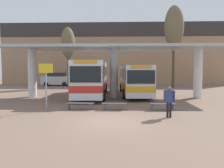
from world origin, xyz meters
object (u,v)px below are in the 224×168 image
Objects in this scene: info_sign_platform at (46,77)px; poplar_tree_behind_left at (68,43)px; parked_car_street at (57,79)px; waiting_bench_near_pillar at (80,104)px; poplar_tree_behind_right at (174,28)px; waiting_bench_far_platform at (114,105)px; transit_bus_left_bay at (92,77)px; transit_bus_center_bay at (134,78)px; waiting_bench_mid_platform at (163,105)px; pedestrian_waiting at (169,99)px.

poplar_tree_behind_left is (-2.56, 16.68, 4.05)m from info_sign_platform.
parked_car_street is (-2.65, 3.25, -5.24)m from poplar_tree_behind_left.
waiting_bench_near_pillar is 21.26m from poplar_tree_behind_right.
waiting_bench_far_platform is (2.31, 0.00, -0.01)m from waiting_bench_near_pillar.
transit_bus_left_bay is 14.39m from parked_car_street.
transit_bus_center_bay is 9.68m from waiting_bench_near_pillar.
waiting_bench_near_pillar is 17.91m from poplar_tree_behind_left.
waiting_bench_far_platform is (2.43, -7.09, -1.56)m from transit_bus_left_bay.
info_sign_platform is 0.67× the size of parked_car_street.
transit_bus_left_bay is at bearing 17.48° from transit_bus_center_bay.
waiting_bench_mid_platform is 1.02× the size of waiting_bench_far_platform.
pedestrian_waiting is at bearing -21.35° from waiting_bench_near_pillar.
transit_bus_left_bay reaches higher than pedestrian_waiting.
waiting_bench_mid_platform and waiting_bench_far_platform have the same top height.
waiting_bench_far_platform is 18.66m from poplar_tree_behind_left.
poplar_tree_behind_right is (10.19, 16.80, 8.10)m from waiting_bench_near_pillar.
transit_bus_center_bay is 1.31× the size of poplar_tree_behind_left.
info_sign_platform reaches higher than waiting_bench_far_platform.
transit_bus_left_bay reaches higher than transit_bus_center_bay.
poplar_tree_behind_left is (-4.60, 9.15, 4.36)m from transit_bus_left_bay.
waiting_bench_near_pillar is at bearing -73.81° from poplar_tree_behind_left.
poplar_tree_behind_left is at bearing -65.56° from transit_bus_left_bay.
info_sign_platform is at bearing -125.59° from poplar_tree_behind_right.
transit_bus_center_bay is 11.07m from info_sign_platform.
transit_bus_left_bay is at bearing 74.87° from info_sign_platform.
waiting_bench_far_platform is at bearing 176.31° from pedestrian_waiting.
waiting_bench_far_platform is (-3.25, 0.00, -0.00)m from waiting_bench_mid_platform.
waiting_bench_near_pillar and waiting_bench_far_platform have the same top height.
pedestrian_waiting is at bearing -103.87° from poplar_tree_behind_right.
poplar_tree_behind_left reaches higher than transit_bus_left_bay.
info_sign_platform reaches higher than waiting_bench_near_pillar.
poplar_tree_behind_left is (-7.03, 16.24, 5.92)m from waiting_bench_far_platform.
pedestrian_waiting is (3.19, -2.15, 0.75)m from waiting_bench_far_platform.
pedestrian_waiting is (7.66, -1.71, -1.11)m from info_sign_platform.
waiting_bench_mid_platform is 0.20× the size of poplar_tree_behind_left.
waiting_bench_far_platform is at bearing 180.00° from waiting_bench_mid_platform.
waiting_bench_near_pillar is 5.56m from waiting_bench_mid_platform.
waiting_bench_near_pillar is at bearing 180.00° from waiting_bench_far_platform.
waiting_bench_mid_platform is 2.28m from pedestrian_waiting.
transit_bus_left_bay reaches higher than parked_car_street.
info_sign_platform reaches higher than transit_bus_center_bay.
waiting_bench_mid_platform is at bearing -0.00° from waiting_bench_near_pillar.
poplar_tree_behind_right is 2.49× the size of parked_car_street.
transit_bus_left_bay reaches higher than waiting_bench_far_platform.
transit_bus_left_bay is at bearing 90.94° from waiting_bench_near_pillar.
transit_bus_left_bay is at bearing -59.00° from parked_car_street.
transit_bus_left_bay is 5.59× the size of waiting_bench_near_pillar.
transit_bus_center_bay reaches higher than waiting_bench_far_platform.
poplar_tree_behind_left reaches higher than waiting_bench_far_platform.
transit_bus_center_bay is 10.89m from pedestrian_waiting.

